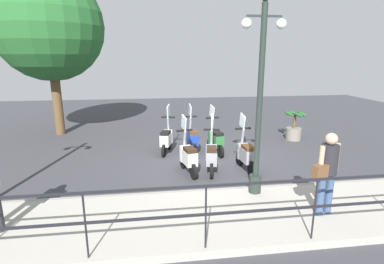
% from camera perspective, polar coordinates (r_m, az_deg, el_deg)
% --- Properties ---
extents(ground_plane, '(28.00, 28.00, 0.00)m').
position_cam_1_polar(ground_plane, '(8.96, 3.36, -5.79)').
color(ground_plane, '#38383D').
extents(promenade_walkway, '(2.20, 20.00, 0.15)m').
position_cam_1_polar(promenade_walkway, '(6.14, 9.21, -15.16)').
color(promenade_walkway, '#A39E93').
rests_on(promenade_walkway, ground_plane).
extents(fence_railing, '(0.04, 16.03, 1.07)m').
position_cam_1_polar(fence_railing, '(4.88, 13.23, -12.47)').
color(fence_railing, black).
rests_on(fence_railing, promenade_walkway).
extents(lamp_post_near, '(0.26, 0.90, 4.04)m').
position_cam_1_polar(lamp_post_near, '(6.35, 12.64, 3.55)').
color(lamp_post_near, '#232D28').
rests_on(lamp_post_near, promenade_walkway).
extents(pedestrian_with_bag, '(0.44, 0.62, 1.59)m').
position_cam_1_polar(pedestrian_with_bag, '(6.07, 24.38, -6.25)').
color(pedestrian_with_bag, '#384C70').
rests_on(pedestrian_with_bag, promenade_walkway).
extents(tree_large, '(4.03, 4.03, 6.15)m').
position_cam_1_polar(tree_large, '(12.93, -25.59, 17.62)').
color(tree_large, brown).
rests_on(tree_large, ground_plane).
extents(potted_palm, '(1.06, 0.66, 1.05)m').
position_cam_1_polar(potted_palm, '(11.83, 18.84, 0.70)').
color(potted_palm, slate).
rests_on(potted_palm, ground_plane).
extents(scooter_near_0, '(1.23, 0.44, 1.54)m').
position_cam_1_polar(scooter_near_0, '(8.30, 10.21, -4.13)').
color(scooter_near_0, black).
rests_on(scooter_near_0, ground_plane).
extents(scooter_near_1, '(1.22, 0.48, 1.54)m').
position_cam_1_polar(scooter_near_1, '(8.06, 3.72, -4.49)').
color(scooter_near_1, black).
rests_on(scooter_near_1, ground_plane).
extents(scooter_near_2, '(1.22, 0.50, 1.54)m').
position_cam_1_polar(scooter_near_2, '(7.98, -0.75, -4.66)').
color(scooter_near_2, black).
rests_on(scooter_near_2, ground_plane).
extents(scooter_far_0, '(1.22, 0.48, 1.54)m').
position_cam_1_polar(scooter_far_0, '(9.61, 4.49, -1.39)').
color(scooter_far_0, black).
rests_on(scooter_far_0, ground_plane).
extents(scooter_far_1, '(1.23, 0.44, 1.54)m').
position_cam_1_polar(scooter_far_1, '(9.75, 0.02, -1.11)').
color(scooter_far_1, black).
rests_on(scooter_far_1, ground_plane).
extents(scooter_far_2, '(1.20, 0.53, 1.54)m').
position_cam_1_polar(scooter_far_2, '(9.69, -4.86, -1.26)').
color(scooter_far_2, black).
rests_on(scooter_far_2, ground_plane).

